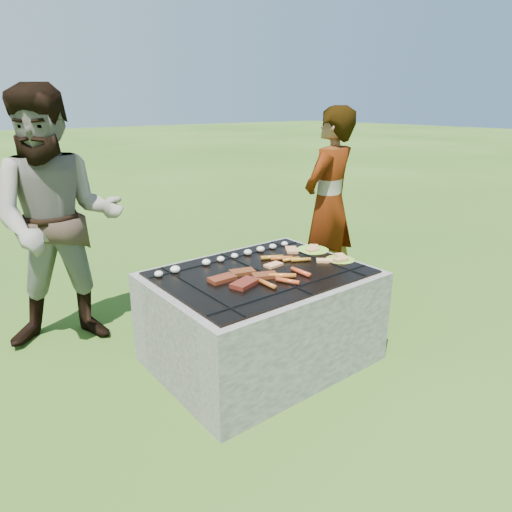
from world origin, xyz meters
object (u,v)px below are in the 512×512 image
(cook, at_px, (329,204))
(bystander, at_px, (59,222))
(plate_near, at_px, (340,259))
(fire_pit, at_px, (261,320))
(plate_far, at_px, (313,250))

(cook, height_order, bystander, bystander)
(plate_near, relative_size, cook, 0.15)
(plate_near, relative_size, bystander, 0.14)
(fire_pit, height_order, bystander, bystander)
(plate_far, relative_size, plate_near, 1.23)
(plate_far, relative_size, bystander, 0.17)
(fire_pit, distance_m, bystander, 1.46)
(plate_near, distance_m, bystander, 1.87)
(fire_pit, distance_m, plate_far, 0.66)
(plate_far, distance_m, bystander, 1.72)
(fire_pit, bearing_deg, bystander, 130.70)
(fire_pit, bearing_deg, plate_near, -14.11)
(cook, xyz_separation_m, bystander, (-2.05, 0.47, 0.07))
(plate_far, bearing_deg, bystander, 147.92)
(plate_far, relative_size, cook, 0.18)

